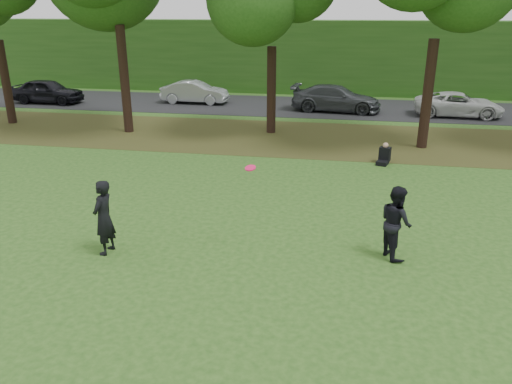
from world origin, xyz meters
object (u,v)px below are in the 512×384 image
frisbee (250,168)px  player_left (104,217)px  seated_person (384,156)px  player_right (396,222)px

frisbee → player_left: bearing=-166.6°
player_left → seated_person: size_ratio=2.31×
seated_person → player_right: bearing=-74.4°
player_right → seated_person: 8.09m
seated_person → player_left: bearing=-111.4°
frisbee → seated_person: 9.32m
player_left → frisbee: bearing=108.5°
player_left → frisbee: 3.83m
player_left → seated_person: bearing=146.3°
player_left → player_right: (7.09, 1.08, -0.04)m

